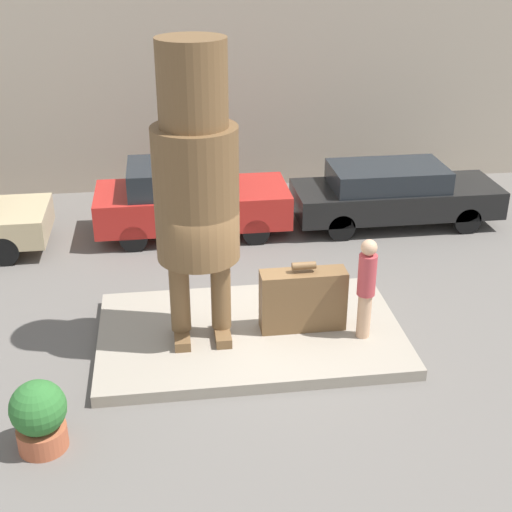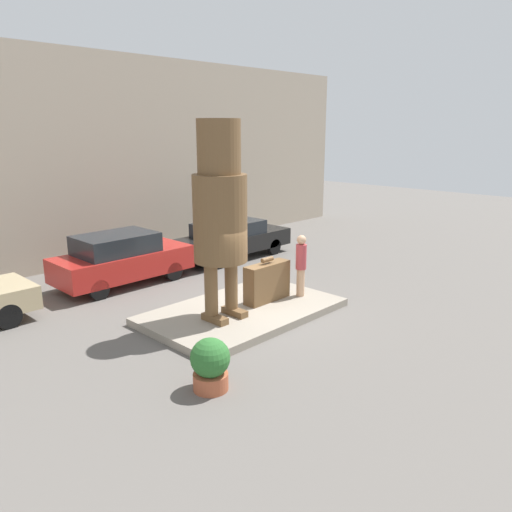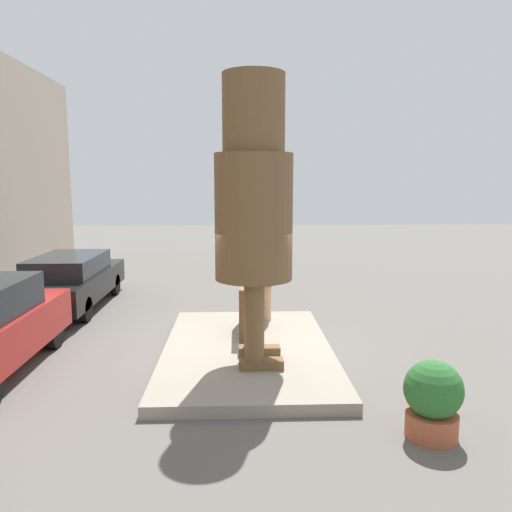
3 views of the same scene
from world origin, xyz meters
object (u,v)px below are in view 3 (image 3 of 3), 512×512
at_px(giant_suitcase, 249,308).
at_px(parked_car_black, 71,280).
at_px(statue_figure, 254,199).
at_px(planter_pot, 433,398).
at_px(tourist, 266,278).

bearing_deg(giant_suitcase, parked_car_black, 56.68).
bearing_deg(statue_figure, planter_pot, -135.89).
bearing_deg(planter_pot, giant_suitcase, 29.54).
height_order(giant_suitcase, tourist, tourist).
bearing_deg(parked_car_black, giant_suitcase, -123.32).
height_order(giant_suitcase, planter_pot, giant_suitcase).
relative_size(tourist, planter_pot, 1.70).
relative_size(statue_figure, giant_suitcase, 3.36).
height_order(tourist, parked_car_black, tourist).
height_order(giant_suitcase, parked_car_black, giant_suitcase).
bearing_deg(parked_car_black, planter_pot, -135.66).
distance_m(parked_car_black, planter_pot, 10.03).
relative_size(parked_car_black, planter_pot, 4.56).
bearing_deg(giant_suitcase, tourist, -23.17).
height_order(tourist, planter_pot, tourist).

